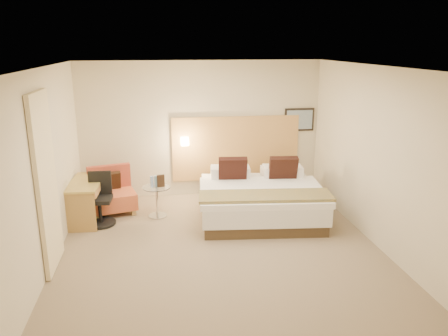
{
  "coord_description": "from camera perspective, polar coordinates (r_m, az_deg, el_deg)",
  "views": [
    {
      "loc": [
        -0.86,
        -6.07,
        3.01
      ],
      "look_at": [
        0.14,
        0.45,
        1.12
      ],
      "focal_mm": 35.0,
      "sensor_mm": 36.0,
      "label": 1
    }
  ],
  "objects": [
    {
      "name": "bed",
      "position": [
        7.88,
        4.65,
        -3.89
      ],
      "size": [
        2.3,
        2.26,
        1.04
      ],
      "color": "#403120",
      "rests_on": "floor"
    },
    {
      "name": "desk",
      "position": [
        7.95,
        -17.39,
        -2.7
      ],
      "size": [
        0.59,
        1.17,
        0.71
      ],
      "color": "#B39846",
      "rests_on": "floor"
    },
    {
      "name": "art_canvas",
      "position": [
        9.13,
        9.84,
        6.23
      ],
      "size": [
        0.54,
        0.01,
        0.39
      ],
      "primitive_type": "cube",
      "color": "#748BA0",
      "rests_on": "wall_back"
    },
    {
      "name": "floor",
      "position": [
        6.83,
        -0.62,
        -10.23
      ],
      "size": [
        4.8,
        5.0,
        0.02
      ],
      "primitive_type": "cube",
      "color": "#786750",
      "rests_on": "ground"
    },
    {
      "name": "menu_folder",
      "position": [
        7.8,
        -8.26,
        -1.67
      ],
      "size": [
        0.14,
        0.07,
        0.22
      ],
      "primitive_type": "cube",
      "rotation": [
        0.0,
        0.0,
        0.18
      ],
      "color": "#322014",
      "rests_on": "side_table"
    },
    {
      "name": "desk_chair",
      "position": [
        7.79,
        -15.89,
        -4.47
      ],
      "size": [
        0.54,
        0.54,
        0.89
      ],
      "color": "black",
      "rests_on": "floor"
    },
    {
      "name": "art_frame",
      "position": [
        9.15,
        9.8,
        6.25
      ],
      "size": [
        0.62,
        0.03,
        0.47
      ],
      "primitive_type": "cube",
      "color": "black",
      "rests_on": "wall_back"
    },
    {
      "name": "bottle_b",
      "position": [
        7.83,
        -8.9,
        -1.71
      ],
      "size": [
        0.07,
        0.07,
        0.2
      ],
      "primitive_type": "cylinder",
      "rotation": [
        0.0,
        0.0,
        0.18
      ],
      "color": "#86B3D0",
      "rests_on": "side_table"
    },
    {
      "name": "wall_right",
      "position": [
        7.09,
        19.01,
        1.56
      ],
      "size": [
        0.02,
        5.0,
        2.7
      ],
      "primitive_type": "cube",
      "color": "beige",
      "rests_on": "floor"
    },
    {
      "name": "headboard_panel",
      "position": [
        8.92,
        1.57,
        2.63
      ],
      "size": [
        2.6,
        0.04,
        1.3
      ],
      "primitive_type": "cube",
      "color": "tan",
      "rests_on": "wall_back"
    },
    {
      "name": "wall_front",
      "position": [
        4.02,
        4.43,
        -8.43
      ],
      "size": [
        4.8,
        0.02,
        2.7
      ],
      "primitive_type": "cube",
      "color": "beige",
      "rests_on": "floor"
    },
    {
      "name": "curtain",
      "position": [
        6.27,
        -22.19,
        -1.81
      ],
      "size": [
        0.06,
        0.9,
        2.42
      ],
      "primitive_type": "cube",
      "color": "beige",
      "rests_on": "wall_left"
    },
    {
      "name": "lamp_arm",
      "position": [
        8.71,
        -5.19,
        3.59
      ],
      "size": [
        0.02,
        0.12,
        0.02
      ],
      "primitive_type": "cylinder",
      "rotation": [
        1.57,
        0.0,
        0.0
      ],
      "color": "silver",
      "rests_on": "wall_back"
    },
    {
      "name": "side_table",
      "position": [
        7.91,
        -8.74,
        -4.16
      ],
      "size": [
        0.58,
        0.58,
        0.56
      ],
      "color": "#BABCC1",
      "rests_on": "floor"
    },
    {
      "name": "wall_back",
      "position": [
        8.78,
        -2.97,
        5.07
      ],
      "size": [
        4.8,
        0.02,
        2.7
      ],
      "primitive_type": "cube",
      "color": "beige",
      "rests_on": "floor"
    },
    {
      "name": "wall_left",
      "position": [
        6.48,
        -22.26,
        -0.06
      ],
      "size": [
        0.02,
        5.0,
        2.7
      ],
      "primitive_type": "cube",
      "color": "beige",
      "rests_on": "floor"
    },
    {
      "name": "lounge_chair",
      "position": [
        8.32,
        -14.41,
        -3.33
      ],
      "size": [
        0.93,
        0.86,
        0.83
      ],
      "color": "#9A8248",
      "rests_on": "floor"
    },
    {
      "name": "lamp_shade",
      "position": [
        8.65,
        -5.16,
        3.5
      ],
      "size": [
        0.15,
        0.15,
        0.15
      ],
      "primitive_type": "cube",
      "color": "#FBE9C4",
      "rests_on": "wall_back"
    },
    {
      "name": "ceiling",
      "position": [
        6.14,
        -0.7,
        13.19
      ],
      "size": [
        4.8,
        5.0,
        0.02
      ],
      "primitive_type": "cube",
      "color": "silver",
      "rests_on": "floor"
    },
    {
      "name": "bottle_a",
      "position": [
        7.81,
        -9.41,
        -1.78
      ],
      "size": [
        0.07,
        0.07,
        0.2
      ],
      "primitive_type": "cylinder",
      "rotation": [
        0.0,
        0.0,
        0.18
      ],
      "color": "#9CBCF2",
      "rests_on": "side_table"
    }
  ]
}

